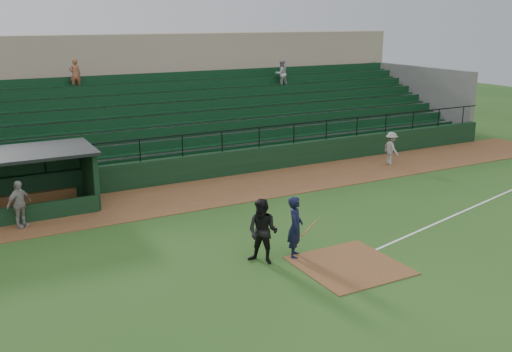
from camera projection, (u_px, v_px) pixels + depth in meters
name	position (u px, v px, depth m)	size (l,w,h in m)	color
ground	(330.00, 254.00, 18.34)	(90.00, 90.00, 0.00)	#274F19
warning_track	(223.00, 190.00, 25.11)	(40.00, 4.00, 0.03)	brown
home_plate_dirt	(349.00, 265.00, 17.49)	(3.00, 3.00, 0.03)	brown
foul_line	(475.00, 206.00, 23.04)	(18.00, 0.09, 0.01)	white
stadium_structure	(158.00, 112.00, 31.67)	(38.00, 13.08, 6.40)	black
batter_at_plate	(295.00, 227.00, 17.93)	(1.20, 0.87, 1.99)	black
umpire	(263.00, 232.00, 17.47)	(0.99, 0.78, 2.05)	black
runner	(391.00, 148.00, 29.28)	(1.09, 0.63, 1.69)	#9A9590
dugout_player_a	(19.00, 204.00, 20.44)	(1.02, 0.42, 1.74)	#A59F9A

